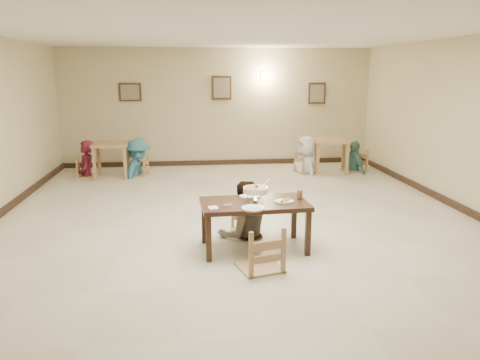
{
  "coord_description": "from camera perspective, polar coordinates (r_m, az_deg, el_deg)",
  "views": [
    {
      "loc": [
        -0.77,
        -7.16,
        2.39
      ],
      "look_at": [
        -0.05,
        -0.65,
        0.88
      ],
      "focal_mm": 35.0,
      "sensor_mm": 36.0,
      "label": 1
    }
  ],
  "objects": [
    {
      "name": "bg_diner_a",
      "position": [
        11.41,
        -18.45,
        4.59
      ],
      "size": [
        0.5,
        0.68,
        1.7
      ],
      "primitive_type": "imported",
      "rotation": [
        0.0,
        0.0,
        4.87
      ],
      "color": "maroon",
      "rests_on": "floor"
    },
    {
      "name": "wall_front",
      "position": [
        2.46,
        12.41,
        -8.55
      ],
      "size": [
        10.0,
        0.0,
        10.0
      ],
      "primitive_type": "plane",
      "rotation": [
        -1.57,
        0.0,
        0.0
      ],
      "color": "beige",
      "rests_on": "floor"
    },
    {
      "name": "bg_chair_rr",
      "position": [
        11.8,
        13.82,
        3.52
      ],
      "size": [
        0.49,
        0.49,
        1.05
      ],
      "rotation": [
        0.0,
        0.0,
        -1.26
      ],
      "color": "tan",
      "rests_on": "floor"
    },
    {
      "name": "bg_table_left",
      "position": [
        11.26,
        -15.46,
        3.7
      ],
      "size": [
        0.82,
        0.82,
        0.8
      ],
      "rotation": [
        0.0,
        0.0,
        0.03
      ],
      "color": "#AB8056",
      "rests_on": "floor"
    },
    {
      "name": "drink_glass",
      "position": [
        6.53,
        7.28,
        -1.69
      ],
      "size": [
        0.08,
        0.08,
        0.15
      ],
      "color": "white",
      "rests_on": "main_table"
    },
    {
      "name": "curry_warmer",
      "position": [
        6.26,
        1.92,
        -1.23
      ],
      "size": [
        0.37,
        0.33,
        0.3
      ],
      "color": "silver",
      "rests_on": "main_table"
    },
    {
      "name": "fried_plate",
      "position": [
        6.35,
        5.38,
        -2.54
      ],
      "size": [
        0.26,
        0.26,
        0.06
      ],
      "color": "white",
      "rests_on": "main_table"
    },
    {
      "name": "baseboard_back",
      "position": [
        12.38,
        -2.64,
        2.15
      ],
      "size": [
        8.0,
        0.06,
        0.12
      ],
      "primitive_type": "cube",
      "color": "black",
      "rests_on": "floor"
    },
    {
      "name": "chair_near",
      "position": [
        5.75,
        2.45,
        -5.79
      ],
      "size": [
        0.51,
        0.51,
        1.08
      ],
      "rotation": [
        0.0,
        0.0,
        3.4
      ],
      "color": "tan",
      "rests_on": "floor"
    },
    {
      "name": "floor",
      "position": [
        7.59,
        -0.19,
        -5.34
      ],
      "size": [
        10.0,
        10.0,
        0.0
      ],
      "primitive_type": "plane",
      "color": "beige",
      "rests_on": "ground"
    },
    {
      "name": "picture_c",
      "position": [
        12.59,
        9.37,
        10.39
      ],
      "size": [
        0.45,
        0.04,
        0.55
      ],
      "color": "#352314",
      "rests_on": "wall_back"
    },
    {
      "name": "picture_b",
      "position": [
        12.16,
        -2.25,
        11.17
      ],
      "size": [
        0.5,
        0.04,
        0.6
      ],
      "color": "#352314",
      "rests_on": "wall_back"
    },
    {
      "name": "rice_plate_near",
      "position": [
        6.02,
        1.59,
        -3.42
      ],
      "size": [
        0.3,
        0.3,
        0.07
      ],
      "color": "white",
      "rests_on": "main_table"
    },
    {
      "name": "ceiling",
      "position": [
        7.23,
        -0.21,
        17.84
      ],
      "size": [
        10.0,
        10.0,
        0.0
      ],
      "primitive_type": "plane",
      "color": "silver",
      "rests_on": "wall_back"
    },
    {
      "name": "bg_diner_b",
      "position": [
        11.19,
        -12.45,
        4.95
      ],
      "size": [
        0.89,
        1.25,
        1.76
      ],
      "primitive_type": "imported",
      "rotation": [
        0.0,
        0.0,
        1.34
      ],
      "color": "teal",
      "rests_on": "floor"
    },
    {
      "name": "bg_chair_lr",
      "position": [
        11.26,
        -12.34,
        2.72
      ],
      "size": [
        0.41,
        0.41,
        0.87
      ],
      "rotation": [
        0.0,
        0.0,
        -1.76
      ],
      "color": "tan",
      "rests_on": "floor"
    },
    {
      "name": "chair_far",
      "position": [
        7.05,
        0.35,
        -3.13
      ],
      "size": [
        0.41,
        0.41,
        0.86
      ],
      "rotation": [
        0.0,
        0.0,
        -0.16
      ],
      "color": "tan",
      "rests_on": "floor"
    },
    {
      "name": "wall_back",
      "position": [
        12.22,
        -2.72,
        8.82
      ],
      "size": [
        10.0,
        0.0,
        10.0
      ],
      "primitive_type": "plane",
      "rotation": [
        1.57,
        0.0,
        0.0
      ],
      "color": "beige",
      "rests_on": "floor"
    },
    {
      "name": "main_diner",
      "position": [
        6.85,
        0.48,
        -0.12
      ],
      "size": [
        0.92,
        0.78,
        1.67
      ],
      "primitive_type": "imported",
      "rotation": [
        0.0,
        0.0,
        3.34
      ],
      "color": "gray",
      "rests_on": "floor"
    },
    {
      "name": "rice_plate_far",
      "position": [
        6.58,
        1.25,
        -1.97
      ],
      "size": [
        0.31,
        0.31,
        0.07
      ],
      "color": "white",
      "rests_on": "main_table"
    },
    {
      "name": "bg_chair_ll",
      "position": [
        11.48,
        -18.3,
        2.55
      ],
      "size": [
        0.41,
        0.41,
        0.88
      ],
      "rotation": [
        0.0,
        0.0,
        1.68
      ],
      "color": "tan",
      "rests_on": "floor"
    },
    {
      "name": "baseboard_right",
      "position": [
        8.9,
        26.2,
        -3.55
      ],
      "size": [
        0.06,
        10.0,
        0.12
      ],
      "primitive_type": "cube",
      "color": "black",
      "rests_on": "floor"
    },
    {
      "name": "bg_diner_c",
      "position": [
        11.41,
        8.17,
        5.31
      ],
      "size": [
        0.7,
        0.95,
        1.77
      ],
      "primitive_type": "imported",
      "rotation": [
        0.0,
        0.0,
        4.88
      ],
      "color": "silver",
      "rests_on": "floor"
    },
    {
      "name": "chili_dish",
      "position": [
        6.18,
        -1.55,
        -3.02
      ],
      "size": [
        0.1,
        0.1,
        0.02
      ],
      "color": "white",
      "rests_on": "main_table"
    },
    {
      "name": "napkin_cutlery",
      "position": [
        6.01,
        -3.27,
        -3.47
      ],
      "size": [
        0.15,
        0.23,
        0.03
      ],
      "color": "white",
      "rests_on": "main_table"
    },
    {
      "name": "bg_chair_rl",
      "position": [
        11.48,
        8.1,
        3.23
      ],
      "size": [
        0.44,
        0.44,
        0.94
      ],
      "rotation": [
        0.0,
        0.0,
        1.9
      ],
      "color": "tan",
      "rests_on": "floor"
    },
    {
      "name": "picture_a",
      "position": [
        12.22,
        -13.26,
        10.38
      ],
      "size": [
        0.55,
        0.04,
        0.45
      ],
      "color": "#352314",
      "rests_on": "wall_back"
    },
    {
      "name": "bg_table_right",
      "position": [
        11.57,
        11.08,
        4.2
      ],
      "size": [
        0.95,
        0.95,
        0.81
      ],
      "rotation": [
        0.0,
        0.0,
        -0.2
      ],
      "color": "#AB8056",
      "rests_on": "floor"
    },
    {
      "name": "wall_sconce",
      "position": [
        12.28,
        2.98,
        12.58
      ],
      "size": [
        0.16,
        0.05,
        0.22
      ],
      "primitive_type": "cube",
      "color": "#FFD88C",
      "rests_on": "wall_back"
    },
    {
      "name": "bg_diner_d",
      "position": [
        11.77,
        13.88,
        4.67
      ],
      "size": [
        0.6,
        0.96,
        1.52
      ],
      "primitive_type": "imported",
      "rotation": [
        0.0,
        0.0,
        1.85
      ],
      "color": "#498379",
      "rests_on": "floor"
    },
    {
      "name": "main_table",
      "position": [
        6.37,
        1.76,
        -3.37
      ],
      "size": [
        1.48,
        0.88,
        0.67
      ],
      "rotation": [
        0.0,
        0.0,
        0.05
      ],
      "color": "#351F14",
      "rests_on": "floor"
    }
  ]
}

